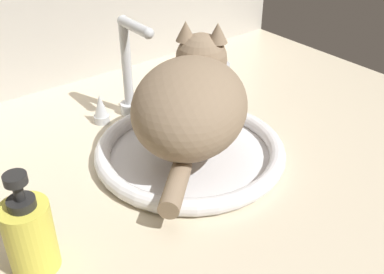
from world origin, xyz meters
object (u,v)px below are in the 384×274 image
at_px(metal_jar, 215,78).
at_px(soap_pump_bottle, 30,235).
at_px(cat, 194,99).
at_px(faucet, 132,78).
at_px(sink_basin, 192,150).

bearing_deg(metal_jar, soap_pump_bottle, -154.22).
height_order(cat, metal_jar, cat).
xyz_separation_m(faucet, soap_pump_bottle, (-0.32, -0.28, -0.03)).
bearing_deg(sink_basin, soap_pump_bottle, -166.25).
bearing_deg(soap_pump_bottle, cat, 15.05).
bearing_deg(faucet, cat, -86.43).
distance_m(cat, metal_jar, 0.26).
distance_m(faucet, cat, 0.19).
relative_size(faucet, cat, 0.64).
relative_size(sink_basin, soap_pump_bottle, 2.27).
height_order(faucet, metal_jar, faucet).
relative_size(cat, soap_pump_bottle, 2.17).
bearing_deg(cat, soap_pump_bottle, -164.95).
bearing_deg(cat, metal_jar, 40.85).
xyz_separation_m(faucet, metal_jar, (0.20, -0.03, -0.05)).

